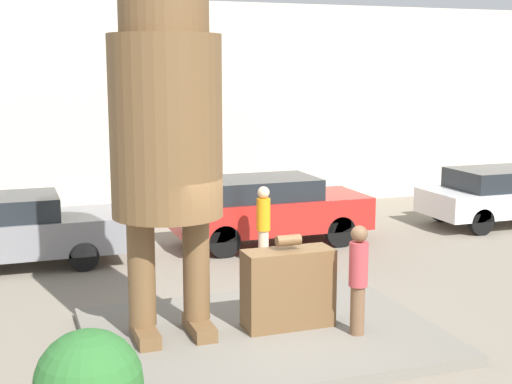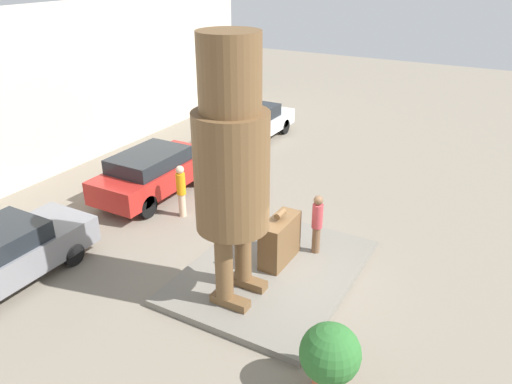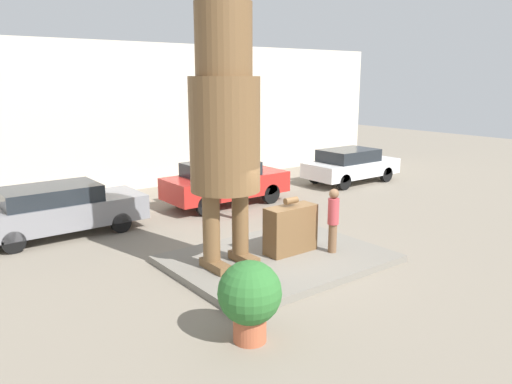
{
  "view_description": "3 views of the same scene",
  "coord_description": "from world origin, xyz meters",
  "px_view_note": "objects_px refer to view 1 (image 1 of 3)",
  "views": [
    {
      "loc": [
        -3.48,
        -9.49,
        4.03
      ],
      "look_at": [
        -0.17,
        -0.18,
        2.3
      ],
      "focal_mm": 50.0,
      "sensor_mm": 36.0,
      "label": 1
    },
    {
      "loc": [
        -9.31,
        -4.73,
        7.21
      ],
      "look_at": [
        -0.6,
        0.15,
        2.49
      ],
      "focal_mm": 35.0,
      "sensor_mm": 36.0,
      "label": 2
    },
    {
      "loc": [
        -7.51,
        -8.89,
        4.45
      ],
      "look_at": [
        -0.72,
        -0.04,
        1.89
      ],
      "focal_mm": 35.0,
      "sensor_mm": 36.0,
      "label": 3
    }
  ],
  "objects_px": {
    "tourist": "(358,275)",
    "parked_car_red": "(269,208)",
    "giant_suitcase": "(288,288)",
    "parked_car_white": "(503,194)",
    "statue_figure": "(166,100)",
    "worker_hivis": "(263,222)",
    "parked_car_grey": "(2,230)"
  },
  "relations": [
    {
      "from": "tourist",
      "to": "parked_car_grey",
      "type": "bearing_deg",
      "value": 128.61
    },
    {
      "from": "statue_figure",
      "to": "tourist",
      "type": "height_order",
      "value": "statue_figure"
    },
    {
      "from": "parked_car_grey",
      "to": "parked_car_white",
      "type": "bearing_deg",
      "value": -0.16
    },
    {
      "from": "statue_figure",
      "to": "parked_car_grey",
      "type": "xyz_separation_m",
      "value": [
        -2.29,
        5.18,
        -2.8
      ]
    },
    {
      "from": "worker_hivis",
      "to": "statue_figure",
      "type": "bearing_deg",
      "value": -127.81
    },
    {
      "from": "parked_car_grey",
      "to": "statue_figure",
      "type": "bearing_deg",
      "value": -66.13
    },
    {
      "from": "tourist",
      "to": "parked_car_red",
      "type": "xyz_separation_m",
      "value": [
        0.92,
        6.16,
        -0.22
      ]
    },
    {
      "from": "statue_figure",
      "to": "parked_car_grey",
      "type": "distance_m",
      "value": 6.32
    },
    {
      "from": "parked_car_grey",
      "to": "parked_car_white",
      "type": "height_order",
      "value": "parked_car_grey"
    },
    {
      "from": "giant_suitcase",
      "to": "worker_hivis",
      "type": "distance_m",
      "value": 3.96
    },
    {
      "from": "statue_figure",
      "to": "parked_car_white",
      "type": "distance_m",
      "value": 11.55
    },
    {
      "from": "tourist",
      "to": "worker_hivis",
      "type": "distance_m",
      "value": 4.48
    },
    {
      "from": "tourist",
      "to": "worker_hivis",
      "type": "xyz_separation_m",
      "value": [
        0.18,
        4.47,
        -0.16
      ]
    },
    {
      "from": "giant_suitcase",
      "to": "worker_hivis",
      "type": "bearing_deg",
      "value": 75.22
    },
    {
      "from": "giant_suitcase",
      "to": "parked_car_grey",
      "type": "xyz_separation_m",
      "value": [
        -4.04,
        5.45,
        0.01
      ]
    },
    {
      "from": "statue_figure",
      "to": "worker_hivis",
      "type": "distance_m",
      "value": 5.23
    },
    {
      "from": "statue_figure",
      "to": "parked_car_red",
      "type": "height_order",
      "value": "statue_figure"
    },
    {
      "from": "tourist",
      "to": "parked_car_white",
      "type": "distance_m",
      "value": 9.56
    },
    {
      "from": "statue_figure",
      "to": "parked_car_red",
      "type": "distance_m",
      "value": 6.87
    },
    {
      "from": "parked_car_red",
      "to": "statue_figure",
      "type": "bearing_deg",
      "value": -123.77
    },
    {
      "from": "worker_hivis",
      "to": "tourist",
      "type": "bearing_deg",
      "value": -92.25
    },
    {
      "from": "tourist",
      "to": "parked_car_grey",
      "type": "height_order",
      "value": "tourist"
    },
    {
      "from": "parked_car_red",
      "to": "worker_hivis",
      "type": "relative_size",
      "value": 2.69
    },
    {
      "from": "parked_car_white",
      "to": "worker_hivis",
      "type": "distance_m",
      "value": 7.38
    },
    {
      "from": "giant_suitcase",
      "to": "parked_car_white",
      "type": "height_order",
      "value": "giant_suitcase"
    },
    {
      "from": "statue_figure",
      "to": "giant_suitcase",
      "type": "xyz_separation_m",
      "value": [
        1.75,
        -0.28,
        -2.81
      ]
    },
    {
      "from": "giant_suitcase",
      "to": "parked_car_grey",
      "type": "bearing_deg",
      "value": 126.5
    },
    {
      "from": "tourist",
      "to": "parked_car_red",
      "type": "distance_m",
      "value": 6.23
    },
    {
      "from": "statue_figure",
      "to": "parked_car_red",
      "type": "xyz_separation_m",
      "value": [
        3.5,
        5.23,
        -2.74
      ]
    },
    {
      "from": "tourist",
      "to": "parked_car_white",
      "type": "bearing_deg",
      "value": 39.41
    },
    {
      "from": "tourist",
      "to": "parked_car_white",
      "type": "relative_size",
      "value": 0.38
    },
    {
      "from": "parked_car_white",
      "to": "worker_hivis",
      "type": "relative_size",
      "value": 2.61
    }
  ]
}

